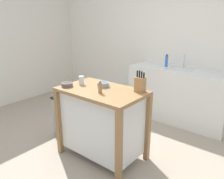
{
  "coord_description": "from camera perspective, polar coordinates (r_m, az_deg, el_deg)",
  "views": [
    {
      "loc": [
        1.8,
        -1.77,
        1.74
      ],
      "look_at": [
        0.09,
        0.35,
        0.86
      ],
      "focal_mm": 36.08,
      "sensor_mm": 36.0,
      "label": 1
    }
  ],
  "objects": [
    {
      "name": "bowl_stoneware_deep",
      "position": [
        2.8,
        -2.24,
        1.31
      ],
      "size": [
        0.15,
        0.15,
        0.06
      ],
      "color": "gray",
      "rests_on": "kitchen_island"
    },
    {
      "name": "sink_faucet",
      "position": [
        4.05,
        17.82,
        6.85
      ],
      "size": [
        0.02,
        0.02,
        0.22
      ],
      "color": "#B7BCC1",
      "rests_on": "sink_counter"
    },
    {
      "name": "pepper_grinder",
      "position": [
        2.56,
        -3.04,
        0.63
      ],
      "size": [
        0.04,
        0.04,
        0.15
      ],
      "color": "#9E7042",
      "rests_on": "kitchen_island"
    },
    {
      "name": "trash_bin",
      "position": [
        3.47,
        -11.34,
        -6.74
      ],
      "size": [
        0.36,
        0.28,
        0.63
      ],
      "color": "gray",
      "rests_on": "ground"
    },
    {
      "name": "kitchen_island",
      "position": [
        2.85,
        -2.55,
        -7.74
      ],
      "size": [
        1.04,
        0.65,
        0.91
      ],
      "color": "olive",
      "rests_on": "ground"
    },
    {
      "name": "sink_counter",
      "position": [
        4.06,
        16.33,
        -1.28
      ],
      "size": [
        1.67,
        0.6,
        0.92
      ],
      "color": "silver",
      "rests_on": "ground"
    },
    {
      "name": "wall_back",
      "position": [
        4.34,
        14.59,
        11.45
      ],
      "size": [
        5.44,
        0.1,
        2.6
      ],
      "primitive_type": "cube",
      "color": "silver",
      "rests_on": "ground"
    },
    {
      "name": "knife_block",
      "position": [
        2.62,
        7.15,
        1.38
      ],
      "size": [
        0.11,
        0.09,
        0.25
      ],
      "color": "#9E7042",
      "rests_on": "kitchen_island"
    },
    {
      "name": "ground_plane",
      "position": [
        3.07,
        -5.57,
        -16.83
      ],
      "size": [
        6.44,
        6.44,
        0.0
      ],
      "primitive_type": "plane",
      "color": "gray",
      "rests_on": "ground"
    },
    {
      "name": "bowl_ceramic_small",
      "position": [
        2.86,
        -11.32,
        1.23
      ],
      "size": [
        0.14,
        0.14,
        0.05
      ],
      "color": "#564C47",
      "rests_on": "kitchen_island"
    },
    {
      "name": "bottle_hand_soap",
      "position": [
        4.03,
        13.64,
        7.01
      ],
      "size": [
        0.05,
        0.05,
        0.22
      ],
      "color": "blue",
      "rests_on": "sink_counter"
    },
    {
      "name": "drinking_cup",
      "position": [
        2.91,
        -7.77,
        2.31
      ],
      "size": [
        0.07,
        0.07,
        0.11
      ],
      "color": "silver",
      "rests_on": "kitchen_island"
    },
    {
      "name": "wall_left",
      "position": [
        5.21,
        -21.97,
        11.73
      ],
      "size": [
        0.1,
        2.76,
        2.6
      ],
      "primitive_type": "cube",
      "color": "silver",
      "rests_on": "ground"
    }
  ]
}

